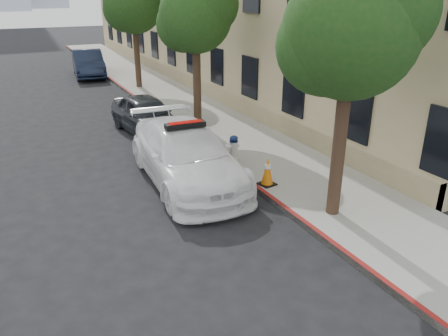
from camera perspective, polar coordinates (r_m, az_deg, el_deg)
name	(u,v)px	position (r m, az deg, el deg)	size (l,w,h in m)	color
ground	(186,208)	(10.90, -4.93, -5.20)	(120.00, 120.00, 0.00)	black
sidewalk	(178,102)	(20.90, -6.02, 8.51)	(3.20, 50.00, 0.15)	gray
curb_strip	(146,106)	(20.43, -10.09, 7.97)	(0.12, 50.00, 0.15)	maroon
tree_near	(353,30)	(9.52, 16.50, 16.94)	(2.92, 2.82, 5.62)	black
tree_mid	(196,16)	(16.35, -3.63, 19.26)	(2.77, 2.64, 5.43)	black
tree_far	(134,3)	(23.90, -11.70, 20.38)	(3.10, 3.00, 5.81)	black
police_car	(186,155)	(12.07, -4.95, 1.73)	(2.56, 5.60, 1.74)	white
parked_car_mid	(146,115)	(16.55, -10.09, 6.83)	(1.65, 4.10, 1.40)	#22252A
parked_car_far	(88,63)	(28.79, -17.31, 12.91)	(1.68, 4.82, 1.59)	black
fire_hydrant	(234,149)	(13.23, 1.27, 2.54)	(0.35, 0.31, 0.81)	silver
traffic_cone	(268,171)	(11.66, 5.71, -0.43)	(0.47, 0.47, 0.78)	black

